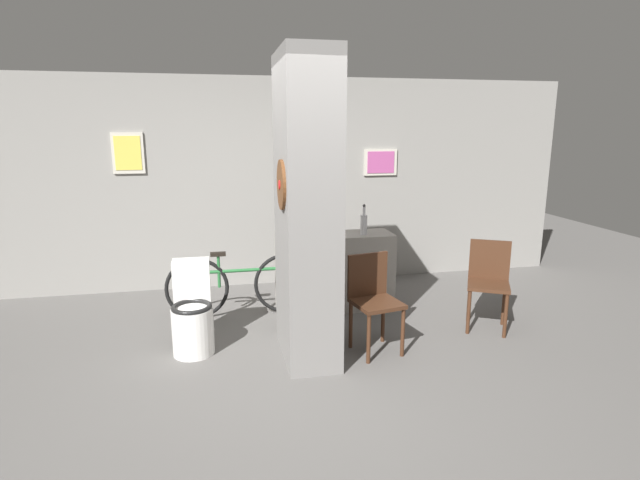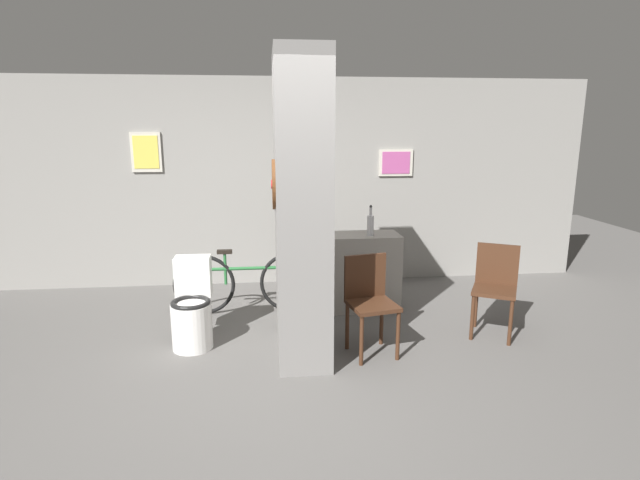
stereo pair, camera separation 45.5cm
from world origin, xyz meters
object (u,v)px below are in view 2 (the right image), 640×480
chair_near_pillar (370,299)px  bottle_tall (370,224)px  toilet (192,310)px  chair_by_doorway (495,285)px  bicycle (248,282)px

chair_near_pillar → bottle_tall: size_ratio=2.64×
chair_near_pillar → toilet: bearing=157.6°
bottle_tall → toilet: bearing=-158.1°
chair_near_pillar → chair_by_doorway: (1.30, 0.27, 0.00)m
toilet → chair_by_doorway: bearing=-0.7°
chair_near_pillar → chair_by_doorway: size_ratio=1.00×
chair_near_pillar → bicycle: 1.58m
chair_near_pillar → bicycle: bearing=124.1°
toilet → bottle_tall: 2.05m
bicycle → bottle_tall: bottle_tall is taller
chair_by_doorway → bicycle: size_ratio=0.55×
bicycle → bottle_tall: (1.33, -0.06, 0.63)m
chair_by_doorway → bicycle: chair_by_doorway is taller
chair_by_doorway → bottle_tall: bearing=173.5°
bicycle → chair_near_pillar: bearing=-44.3°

